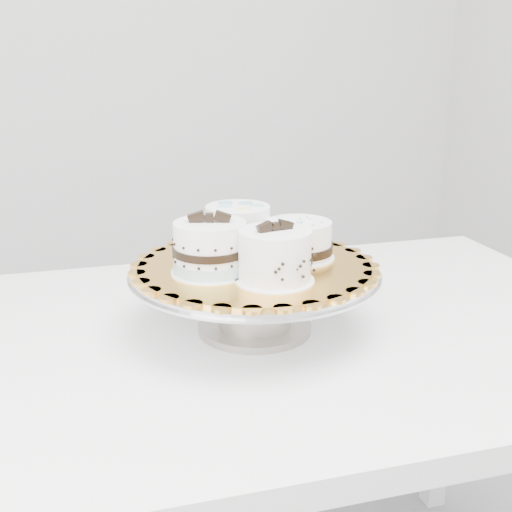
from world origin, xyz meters
name	(u,v)px	position (x,y,z in m)	size (l,w,h in m)	color
table	(284,365)	(0.11, 0.24, 0.67)	(1.33, 0.99, 0.75)	white
cake_stand	(255,287)	(0.06, 0.25, 0.83)	(0.41, 0.41, 0.11)	gray
cake_board	(255,266)	(0.06, 0.25, 0.86)	(0.38, 0.38, 0.01)	orange
cake_swirl	(275,257)	(0.05, 0.16, 0.90)	(0.12, 0.12, 0.10)	white
cake_banded	(210,250)	(-0.02, 0.24, 0.90)	(0.15, 0.15, 0.10)	white
cake_dots	(238,228)	(0.06, 0.32, 0.91)	(0.13, 0.13, 0.08)	white
cake_ribbon	(299,241)	(0.14, 0.25, 0.89)	(0.13, 0.13, 0.07)	white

